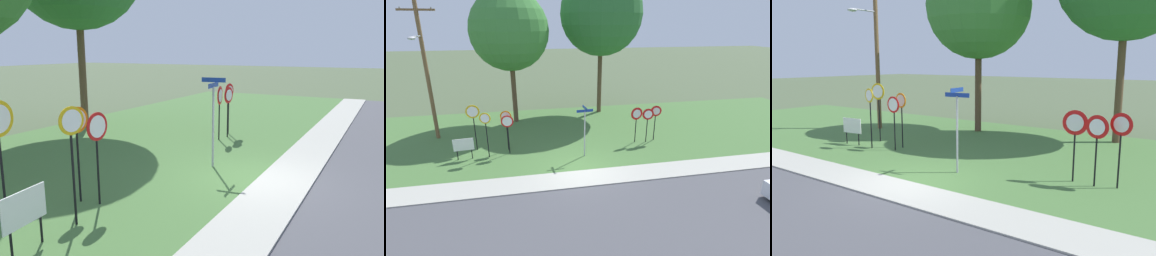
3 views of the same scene
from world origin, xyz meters
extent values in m
plane|color=#4C5B3D|center=(0.00, 0.00, 0.00)|extent=(160.00, 160.00, 0.00)
cube|color=#4C4C51|center=(0.00, -4.80, 0.01)|extent=(44.00, 6.40, 0.01)
cube|color=#ADAA9E|center=(0.00, -0.80, 0.03)|extent=(44.00, 1.60, 0.06)
cube|color=#477038|center=(0.00, 6.00, 0.02)|extent=(44.00, 12.00, 0.04)
cylinder|color=black|center=(-3.81, 3.51, 1.14)|extent=(0.06, 0.06, 2.21)
cylinder|color=orange|center=(-3.81, 3.47, 2.20)|extent=(0.66, 0.09, 0.66)
cylinder|color=white|center=(-3.81, 3.45, 2.20)|extent=(0.52, 0.06, 0.52)
cylinder|color=black|center=(-5.70, 3.87, 1.29)|extent=(0.06, 0.06, 2.51)
cylinder|color=gold|center=(-5.70, 3.83, 2.49)|extent=(0.79, 0.11, 0.79)
cylinder|color=white|center=(-5.70, 3.82, 2.49)|extent=(0.61, 0.07, 0.62)
cylinder|color=black|center=(-3.72, 2.95, 1.08)|extent=(0.06, 0.06, 2.08)
cylinder|color=red|center=(-3.72, 2.91, 2.06)|extent=(0.71, 0.04, 0.71)
cylinder|color=white|center=(-3.72, 2.89, 2.06)|extent=(0.55, 0.02, 0.55)
cylinder|color=black|center=(-4.88, 2.63, 1.26)|extent=(0.06, 0.06, 2.43)
cylinder|color=gold|center=(-4.88, 2.59, 2.42)|extent=(0.62, 0.13, 0.63)
cylinder|color=white|center=(-4.88, 2.57, 2.42)|extent=(0.48, 0.09, 0.49)
cylinder|color=black|center=(5.62, 3.26, 1.08)|extent=(0.06, 0.06, 2.07)
cone|color=red|center=(5.62, 3.22, 2.04)|extent=(0.70, 0.16, 0.70)
cone|color=silver|center=(5.62, 3.20, 2.04)|extent=(0.47, 0.10, 0.48)
cylinder|color=black|center=(4.25, 3.13, 1.05)|extent=(0.06, 0.06, 2.02)
cone|color=red|center=(4.25, 3.09, 1.98)|extent=(0.81, 0.13, 0.81)
cone|color=silver|center=(4.25, 3.07, 1.98)|extent=(0.55, 0.08, 0.55)
cylinder|color=black|center=(4.98, 3.04, 1.02)|extent=(0.06, 0.06, 1.96)
cone|color=red|center=(4.98, 3.00, 1.93)|extent=(0.73, 0.14, 0.74)
cone|color=white|center=(4.98, 2.98, 1.93)|extent=(0.50, 0.09, 0.50)
cylinder|color=#9EA0A8|center=(0.58, 1.75, 1.37)|extent=(0.07, 0.07, 2.66)
cylinder|color=#9EA0A8|center=(0.58, 1.75, 2.72)|extent=(0.09, 0.09, 0.03)
cube|color=navy|center=(0.58, 1.75, 2.78)|extent=(0.96, 0.11, 0.15)
cube|color=navy|center=(0.58, 1.75, 2.95)|extent=(0.10, 0.81, 0.15)
cylinder|color=brown|center=(-8.55, 6.43, 4.62)|extent=(0.24, 0.24, 9.16)
cube|color=brown|center=(-8.55, 6.43, 8.10)|extent=(2.10, 0.12, 0.12)
cylinder|color=gray|center=(-9.40, 6.43, 8.20)|extent=(0.09, 0.09, 0.10)
cylinder|color=gray|center=(-7.70, 6.43, 8.20)|extent=(0.09, 0.09, 0.10)
cylinder|color=#9EA0A8|center=(-8.55, 5.63, 6.64)|extent=(0.08, 1.60, 0.08)
ellipsoid|color=#B7B7BC|center=(-8.55, 4.83, 6.58)|extent=(0.40, 0.56, 0.18)
cylinder|color=black|center=(-6.58, 2.58, 0.32)|extent=(0.05, 0.05, 0.55)
cylinder|color=black|center=(-5.81, 2.66, 0.32)|extent=(0.05, 0.05, 0.55)
cube|color=white|center=(-6.20, 2.62, 0.94)|extent=(1.10, 0.15, 0.70)
cylinder|color=brown|center=(-3.36, 9.03, 2.74)|extent=(0.36, 0.36, 5.40)
sphere|color=#3D7F38|center=(-3.36, 9.03, 6.86)|extent=(5.68, 5.68, 5.68)
cylinder|color=brown|center=(3.78, 10.36, 3.25)|extent=(0.36, 0.36, 6.41)
sphere|color=#2D6B33|center=(3.78, 10.36, 8.09)|extent=(6.55, 6.55, 6.55)
camera|label=1|loc=(-10.85, -3.44, 3.91)|focal=36.14mm
camera|label=2|loc=(-2.77, -13.12, 7.30)|focal=26.79mm
camera|label=3|loc=(8.37, -8.74, 3.90)|focal=35.89mm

